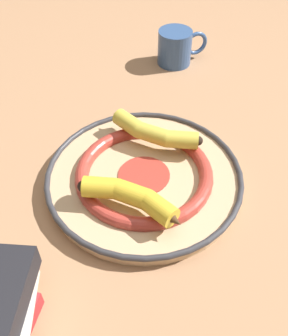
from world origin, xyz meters
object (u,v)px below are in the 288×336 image
Objects in this scene: decorative_bowl at (144,176)px; coffee_mug at (176,47)px; banana_b at (132,197)px; banana_a at (152,132)px.

coffee_mug is at bearing -135.08° from decorative_bowl.
decorative_bowl is at bearing -78.75° from banana_b.
banana_b is 1.29× the size of coffee_mug.
banana_b reaches higher than decorative_bowl.
banana_b is at bearing -76.30° from banana_a.
banana_a is 1.33× the size of coffee_mug.
banana_a is 0.36m from coffee_mug.
decorative_bowl is 2.73× the size of coffee_mug.
coffee_mug is at bearing -76.48° from banana_b.
banana_b is at bearing 42.22° from decorative_bowl.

